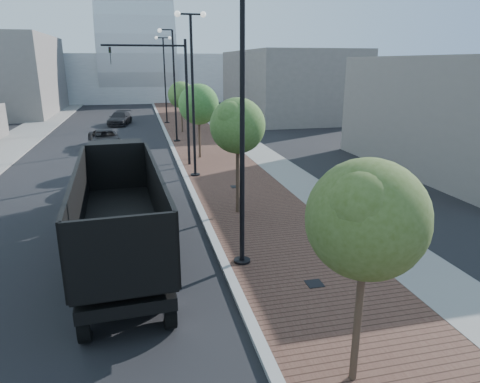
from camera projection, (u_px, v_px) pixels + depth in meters
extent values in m
cube|color=#4C2D23|center=(200.00, 130.00, 43.20)|extent=(7.00, 140.00, 0.12)
cube|color=slate|center=(227.00, 129.00, 43.79)|extent=(2.40, 140.00, 0.13)
cube|color=gray|center=(165.00, 131.00, 42.43)|extent=(0.30, 140.00, 0.14)
cube|color=slate|center=(23.00, 136.00, 39.57)|extent=(4.00, 140.00, 0.12)
cube|color=black|center=(117.00, 171.00, 20.42)|extent=(2.59, 2.69, 2.57)
cube|color=black|center=(118.00, 180.00, 22.05)|extent=(2.39, 0.61, 1.28)
cube|color=black|center=(119.00, 192.00, 19.23)|extent=(2.50, 0.91, 0.49)
cube|color=black|center=(122.00, 239.00, 14.17)|extent=(2.82, 9.19, 0.35)
cube|color=black|center=(121.00, 227.00, 14.06)|extent=(2.92, 9.19, 0.12)
cube|color=black|center=(78.00, 202.00, 13.45)|extent=(0.58, 9.07, 1.97)
cube|color=black|center=(158.00, 196.00, 14.10)|extent=(0.58, 9.07, 1.97)
cube|color=black|center=(123.00, 258.00, 9.60)|extent=(2.47, 0.24, 1.97)
cube|color=black|center=(117.00, 167.00, 17.95)|extent=(2.47, 0.24, 1.97)
cylinder|color=black|center=(97.00, 199.00, 19.92)|extent=(0.35, 1.10, 1.09)
cylinder|color=silver|center=(97.00, 199.00, 19.92)|extent=(0.36, 0.61, 0.59)
cylinder|color=black|center=(142.00, 195.00, 20.48)|extent=(0.35, 1.10, 1.09)
cylinder|color=silver|center=(142.00, 195.00, 20.48)|extent=(0.36, 0.61, 0.59)
cylinder|color=black|center=(97.00, 189.00, 21.40)|extent=(0.35, 1.10, 1.09)
cylinder|color=silver|center=(97.00, 189.00, 21.40)|extent=(0.36, 0.61, 0.59)
cylinder|color=black|center=(140.00, 186.00, 21.95)|extent=(0.35, 1.10, 1.09)
cylinder|color=silver|center=(140.00, 186.00, 21.95)|extent=(0.36, 0.61, 0.59)
cylinder|color=black|center=(84.00, 320.00, 10.55)|extent=(0.35, 1.10, 1.09)
cylinder|color=silver|center=(84.00, 320.00, 10.55)|extent=(0.36, 0.61, 0.59)
cylinder|color=black|center=(169.00, 307.00, 11.10)|extent=(0.35, 1.10, 1.09)
cylinder|color=silver|center=(169.00, 307.00, 11.10)|extent=(0.36, 0.61, 0.59)
cylinder|color=black|center=(87.00, 296.00, 11.65)|extent=(0.35, 1.10, 1.09)
cylinder|color=silver|center=(87.00, 296.00, 11.65)|extent=(0.36, 0.61, 0.59)
cylinder|color=black|center=(164.00, 285.00, 12.20)|extent=(0.35, 1.10, 1.09)
cylinder|color=silver|center=(164.00, 285.00, 12.20)|extent=(0.36, 0.61, 0.59)
cylinder|color=black|center=(94.00, 222.00, 16.98)|extent=(0.35, 1.10, 1.09)
cylinder|color=silver|center=(94.00, 222.00, 16.98)|extent=(0.36, 0.61, 0.59)
cylinder|color=black|center=(147.00, 217.00, 17.53)|extent=(0.35, 1.10, 1.09)
cylinder|color=silver|center=(147.00, 217.00, 17.53)|extent=(0.36, 0.61, 0.59)
cylinder|color=black|center=(95.00, 213.00, 18.09)|extent=(0.35, 1.10, 1.09)
cylinder|color=silver|center=(95.00, 213.00, 18.09)|extent=(0.36, 0.61, 0.59)
cylinder|color=black|center=(145.00, 208.00, 18.64)|extent=(0.35, 1.10, 1.09)
cylinder|color=silver|center=(145.00, 208.00, 18.64)|extent=(0.36, 0.61, 0.59)
imported|color=white|center=(116.00, 177.00, 22.96)|extent=(2.11, 4.52, 1.43)
imported|color=black|center=(105.00, 139.00, 34.46)|extent=(3.13, 5.40, 1.41)
imported|color=black|center=(120.00, 118.00, 47.20)|extent=(2.84, 5.15, 1.41)
imported|color=black|center=(381.00, 236.00, 14.89)|extent=(0.69, 0.53, 1.68)
cylinder|color=black|center=(242.00, 262.00, 14.60)|extent=(0.56, 0.56, 0.20)
cylinder|color=black|center=(242.00, 130.00, 13.29)|extent=(0.16, 0.16, 9.00)
cylinder|color=black|center=(195.00, 175.00, 25.78)|extent=(0.56, 0.56, 0.20)
cylinder|color=black|center=(193.00, 99.00, 24.47)|extent=(0.16, 0.16, 9.00)
cylinder|color=black|center=(190.00, 14.00, 23.17)|extent=(1.40, 0.10, 0.10)
sphere|color=silver|center=(177.00, 14.00, 23.02)|extent=(0.32, 0.32, 0.32)
sphere|color=silver|center=(203.00, 14.00, 23.33)|extent=(0.32, 0.32, 0.32)
cylinder|color=black|center=(177.00, 141.00, 36.96)|extent=(0.56, 0.56, 0.20)
cylinder|color=black|center=(175.00, 87.00, 35.66)|extent=(0.16, 0.16, 9.00)
cylinder|color=black|center=(166.00, 30.00, 34.25)|extent=(1.00, 0.10, 0.10)
sphere|color=silver|center=(160.00, 31.00, 34.16)|extent=(0.32, 0.32, 0.32)
cylinder|color=black|center=(167.00, 123.00, 48.14)|extent=(0.56, 0.56, 0.20)
cylinder|color=black|center=(165.00, 81.00, 46.84)|extent=(0.16, 0.16, 9.00)
cylinder|color=black|center=(163.00, 38.00, 45.54)|extent=(1.40, 0.10, 0.10)
sphere|color=silver|center=(156.00, 38.00, 45.38)|extent=(0.32, 0.32, 0.32)
sphere|color=silver|center=(170.00, 38.00, 45.69)|extent=(0.32, 0.32, 0.32)
cylinder|color=black|center=(187.00, 105.00, 27.45)|extent=(0.18, 0.18, 8.00)
cylinder|color=black|center=(144.00, 45.00, 25.86)|extent=(5.00, 0.12, 0.12)
imported|color=black|center=(110.00, 56.00, 25.59)|extent=(0.16, 0.20, 1.00)
cylinder|color=#382619|center=(358.00, 311.00, 8.75)|extent=(0.16, 0.16, 3.51)
sphere|color=#394E1A|center=(367.00, 219.00, 8.17)|extent=(2.36, 2.36, 2.36)
sphere|color=#394E1A|center=(376.00, 224.00, 8.61)|extent=(1.65, 1.65, 1.65)
sphere|color=#394E1A|center=(362.00, 208.00, 7.73)|extent=(1.42, 1.42, 1.42)
cylinder|color=#382619|center=(238.00, 174.00, 18.96)|extent=(0.16, 0.16, 3.75)
sphere|color=#365B1F|center=(238.00, 126.00, 18.35)|extent=(2.39, 2.39, 2.39)
sphere|color=#365B1F|center=(245.00, 131.00, 18.79)|extent=(1.67, 1.67, 1.67)
sphere|color=#365B1F|center=(232.00, 118.00, 17.89)|extent=(1.44, 1.44, 1.44)
cylinder|color=#382619|center=(199.00, 134.00, 30.17)|extent=(0.16, 0.16, 3.59)
sphere|color=#2E6522|center=(199.00, 104.00, 29.58)|extent=(2.80, 2.80, 2.80)
sphere|color=#2E6522|center=(204.00, 107.00, 30.02)|extent=(1.96, 1.96, 1.96)
sphere|color=#2E6522|center=(195.00, 99.00, 29.13)|extent=(1.68, 1.68, 1.68)
cylinder|color=#382619|center=(182.00, 115.00, 41.38)|extent=(0.16, 0.16, 3.41)
sphere|color=#386221|center=(181.00, 95.00, 40.81)|extent=(2.51, 2.51, 2.51)
sphere|color=#386221|center=(185.00, 97.00, 41.25)|extent=(1.76, 1.76, 1.76)
sphere|color=#386221|center=(178.00, 91.00, 40.37)|extent=(1.51, 1.51, 1.51)
cube|color=#A2A7AC|center=(138.00, 76.00, 82.78)|extent=(50.00, 28.00, 8.00)
cube|color=#655F5B|center=(286.00, 84.00, 54.13)|extent=(12.00, 22.00, 8.00)
cube|color=slate|center=(475.00, 114.00, 26.76)|extent=(10.00, 16.00, 7.00)
cube|color=black|center=(314.00, 284.00, 13.12)|extent=(0.50, 0.50, 0.02)
cube|color=black|center=(236.00, 187.00, 23.37)|extent=(0.50, 0.50, 0.02)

